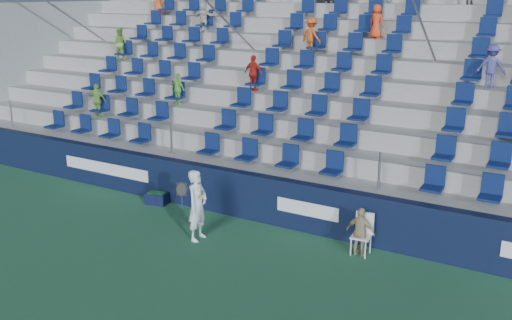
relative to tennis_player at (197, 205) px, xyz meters
The scene contains 7 objects.
ground 1.75m from the tennis_player, 68.06° to the right, with size 70.00×70.00×0.00m, color #2C6843.
sponsor_wall 1.84m from the tennis_player, 71.57° to the left, with size 24.00×0.32×1.20m.
grandstand 6.96m from the tennis_player, 85.21° to the left, with size 24.00×8.17×6.63m.
tennis_player is the anchor object (origin of this frame).
line_judge_chair 3.80m from the tennis_player, 18.85° to the left, with size 0.45×0.46×0.94m.
line_judge 3.76m from the tennis_player, 16.72° to the left, with size 0.65×0.27×1.11m, color tan.
ball_bin 2.77m from the tennis_player, 150.40° to the left, with size 0.64×0.48×0.33m.
Camera 1 is at (6.78, -8.58, 5.60)m, focal length 40.00 mm.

